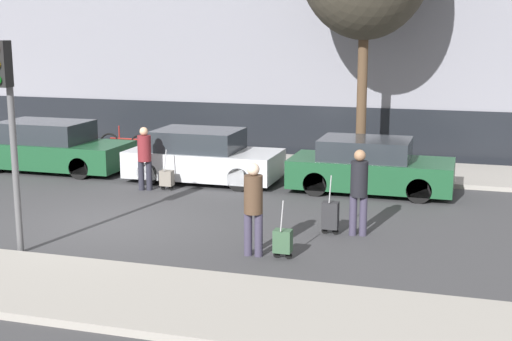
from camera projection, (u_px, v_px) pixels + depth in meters
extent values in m
plane|color=#38383A|center=(113.00, 224.00, 15.06)|extent=(80.00, 80.00, 0.00)
cube|color=gray|center=(2.00, 280.00, 11.53)|extent=(28.00, 2.50, 0.12)
cube|color=gray|center=(223.00, 162.00, 21.61)|extent=(28.00, 3.00, 0.12)
cube|color=black|center=(245.00, 128.00, 23.51)|extent=(27.44, 0.06, 1.60)
cube|color=#194728|center=(52.00, 154.00, 20.52)|extent=(4.50, 1.86, 0.70)
cube|color=#23282D|center=(45.00, 131.00, 20.45)|extent=(2.47, 1.64, 0.58)
cylinder|color=black|center=(80.00, 168.00, 19.38)|extent=(0.60, 0.18, 0.60)
cylinder|color=black|center=(110.00, 158.00, 20.95)|extent=(0.60, 0.18, 0.60)
cylinder|color=black|center=(28.00, 153.00, 21.74)|extent=(0.60, 0.18, 0.60)
cube|color=#B7BABF|center=(204.00, 163.00, 19.09)|extent=(4.04, 1.87, 0.70)
cube|color=#23282D|center=(198.00, 140.00, 19.01)|extent=(2.22, 1.64, 0.55)
cylinder|color=black|center=(239.00, 179.00, 17.98)|extent=(0.60, 0.18, 0.60)
cylinder|color=black|center=(258.00, 167.00, 19.56)|extent=(0.60, 0.18, 0.60)
cylinder|color=black|center=(148.00, 174.00, 18.69)|extent=(0.60, 0.18, 0.60)
cylinder|color=black|center=(174.00, 162.00, 20.27)|extent=(0.60, 0.18, 0.60)
cube|color=#194728|center=(371.00, 173.00, 17.82)|extent=(4.02, 1.78, 0.70)
cube|color=#23282D|center=(365.00, 149.00, 17.75)|extent=(2.21, 1.57, 0.51)
cylinder|color=black|center=(419.00, 191.00, 16.75)|extent=(0.60, 0.18, 0.60)
cylinder|color=black|center=(424.00, 177.00, 18.26)|extent=(0.60, 0.18, 0.60)
cylinder|color=black|center=(315.00, 184.00, 17.46)|extent=(0.60, 0.18, 0.60)
cylinder|color=black|center=(328.00, 171.00, 18.96)|extent=(0.60, 0.18, 0.60)
cylinder|color=#23232D|center=(149.00, 176.00, 18.07)|extent=(0.15, 0.15, 0.75)
cylinder|color=#23232D|center=(141.00, 176.00, 18.07)|extent=(0.15, 0.15, 0.75)
cylinder|color=maroon|center=(144.00, 148.00, 17.93)|extent=(0.34, 0.34, 0.65)
sphere|color=tan|center=(144.00, 131.00, 17.84)|extent=(0.21, 0.21, 0.21)
cube|color=slate|center=(167.00, 178.00, 18.07)|extent=(0.32, 0.24, 0.39)
cylinder|color=black|center=(163.00, 187.00, 18.15)|extent=(0.12, 0.03, 0.12)
cylinder|color=black|center=(171.00, 188.00, 18.09)|extent=(0.12, 0.03, 0.12)
cylinder|color=gray|center=(165.00, 160.00, 17.91)|extent=(0.02, 0.19, 0.53)
cylinder|color=#383347|center=(259.00, 235.00, 12.85)|extent=(0.15, 0.15, 0.80)
cylinder|color=#383347|center=(248.00, 234.00, 12.90)|extent=(0.15, 0.15, 0.80)
cylinder|color=#473323|center=(253.00, 194.00, 12.73)|extent=(0.34, 0.34, 0.69)
sphere|color=beige|center=(253.00, 169.00, 12.64)|extent=(0.23, 0.23, 0.23)
cube|color=#335138|center=(283.00, 241.00, 12.74)|extent=(0.32, 0.24, 0.41)
cylinder|color=black|center=(277.00, 255.00, 12.82)|extent=(0.12, 0.03, 0.12)
cylinder|color=black|center=(289.00, 256.00, 12.76)|extent=(0.12, 0.03, 0.12)
cylinder|color=gray|center=(282.00, 216.00, 12.57)|extent=(0.02, 0.19, 0.53)
cylinder|color=#383347|center=(353.00, 216.00, 14.15)|extent=(0.15, 0.15, 0.81)
cylinder|color=#383347|center=(363.00, 216.00, 14.12)|extent=(0.15, 0.15, 0.81)
cylinder|color=black|center=(359.00, 179.00, 13.98)|extent=(0.34, 0.34, 0.70)
sphere|color=#936B4C|center=(360.00, 155.00, 13.89)|extent=(0.23, 0.23, 0.23)
cube|color=#262628|center=(330.00, 215.00, 14.22)|extent=(0.32, 0.24, 0.55)
cylinder|color=black|center=(324.00, 231.00, 14.32)|extent=(0.12, 0.03, 0.12)
cylinder|color=black|center=(335.00, 232.00, 14.25)|extent=(0.12, 0.03, 0.12)
cylinder|color=gray|center=(330.00, 189.00, 14.04)|extent=(0.02, 0.19, 0.53)
cylinder|color=#515154|center=(14.00, 149.00, 12.76)|extent=(0.12, 0.12, 3.86)
cube|color=black|center=(2.00, 64.00, 12.29)|extent=(0.28, 0.24, 0.80)
torus|color=black|center=(141.00, 146.00, 21.90)|extent=(0.72, 0.06, 0.72)
torus|color=black|center=(110.00, 144.00, 22.19)|extent=(0.72, 0.06, 0.72)
cylinder|color=maroon|center=(125.00, 139.00, 22.01)|extent=(1.00, 0.05, 0.05)
cylinder|color=maroon|center=(119.00, 132.00, 22.02)|extent=(0.04, 0.04, 0.40)
cylinder|color=#4C3826|center=(362.00, 95.00, 20.00)|extent=(0.28, 0.28, 4.17)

